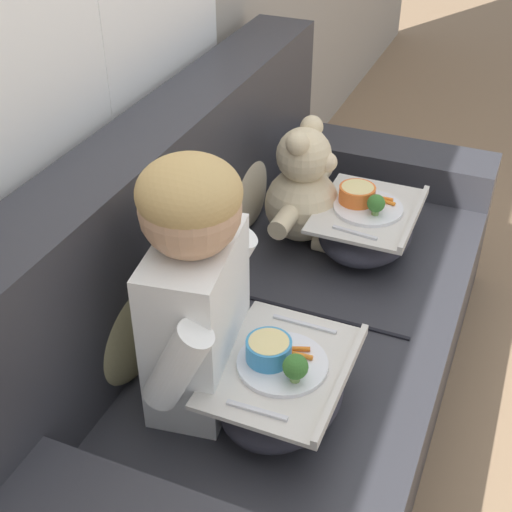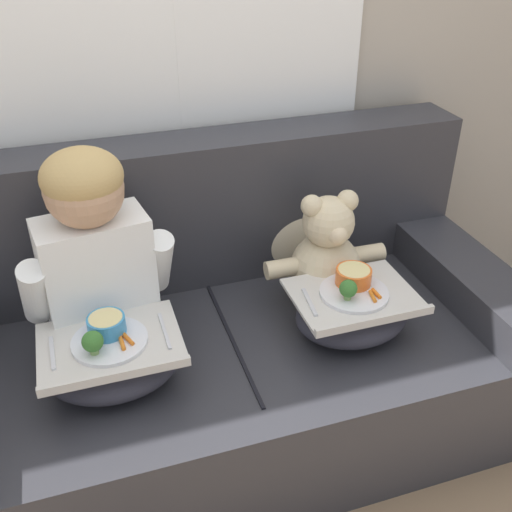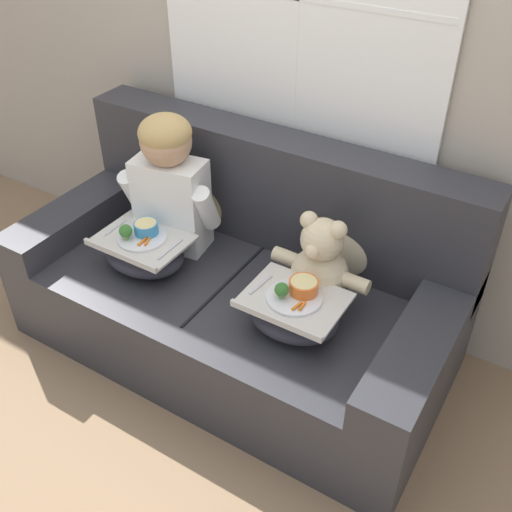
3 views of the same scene
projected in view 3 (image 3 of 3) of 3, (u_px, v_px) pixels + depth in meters
The scene contains 9 objects.
ground_plane at pixel (234, 345), 2.95m from camera, with size 14.00×14.00×0.00m, color #8E7051.
wall_back_with_window at pixel (301, 46), 2.55m from camera, with size 8.00×0.08×2.60m.
couch at pixel (242, 285), 2.81m from camera, with size 1.99×0.98×0.97m.
throw_pillow_behind_child at pixel (200, 192), 2.96m from camera, with size 0.37×0.18×0.38m.
throw_pillow_behind_teddy at pixel (342, 240), 2.64m from camera, with size 0.34×0.17×0.36m.
child_figure at pixel (169, 177), 2.70m from camera, with size 0.49×0.26×0.66m.
teddy_bear at pixel (320, 266), 2.48m from camera, with size 0.44×0.31×0.41m.
lap_tray_child at pixel (144, 251), 2.71m from camera, with size 0.41×0.31×0.24m.
lap_tray_teddy at pixel (294, 311), 2.39m from camera, with size 0.40×0.31×0.24m.
Camera 3 is at (1.19, -1.73, 2.13)m, focal length 42.00 mm.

